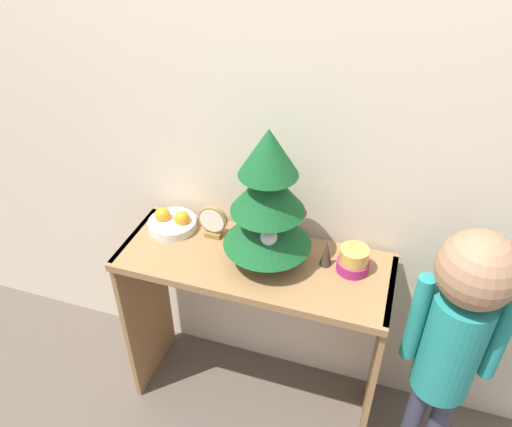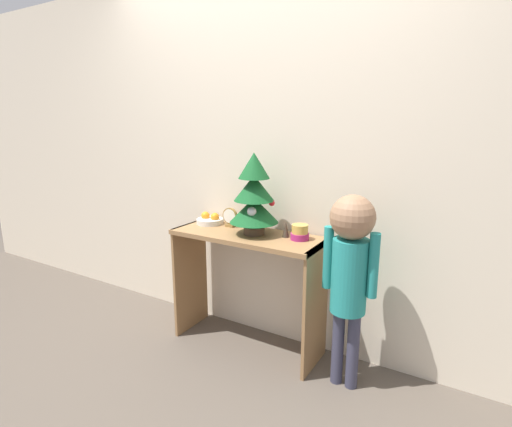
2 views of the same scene
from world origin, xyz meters
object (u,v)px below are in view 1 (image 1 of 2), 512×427
Objects in this scene: desk_clock at (213,222)px; figurine at (326,253)px; fruit_bowl at (172,222)px; mini_tree at (268,202)px; child_figure at (457,328)px; singing_bowl at (353,260)px.

desk_clock reaches higher than figurine.
figurine is at bearing -2.59° from fruit_bowl.
mini_tree is 2.78× the size of fruit_bowl.
child_figure is at bearing -8.40° from fruit_bowl.
figurine is at bearing 179.62° from singing_bowl.
singing_bowl is 0.54m from desk_clock.
singing_bowl is at bearing -3.23° from desk_clock.
figurine is 0.09× the size of child_figure.
singing_bowl is 0.10m from figurine.
fruit_bowl is at bearing 177.41° from figurine.
desk_clock is (-0.24, 0.07, -0.19)m from mini_tree.
mini_tree is 0.37m from singing_bowl.
mini_tree is 5.07× the size of figurine.
desk_clock is 0.12× the size of child_figure.
fruit_bowl is 1.08m from child_figure.
desk_clock reaches higher than singing_bowl.
child_figure is at bearing -10.09° from desk_clock.
desk_clock is (-0.54, 0.03, 0.02)m from singing_bowl.
child_figure is at bearing -7.57° from mini_tree.
fruit_bowl is 0.61m from figurine.
singing_bowl is at bearing 7.84° from mini_tree.
fruit_bowl is (-0.41, 0.07, -0.23)m from mini_tree.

